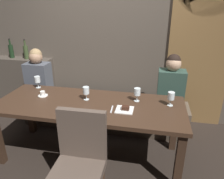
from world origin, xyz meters
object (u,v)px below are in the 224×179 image
diner_redhead (38,74)px  diner_bearded (171,83)px  wine_bottle_pale_label (26,52)px  fork_on_table (112,109)px  wine_glass_center_front (171,96)px  banquette_bench (104,114)px  wine_glass_end_left (86,91)px  dining_table (89,110)px  dessert_plate (125,109)px  espresso_cup (43,94)px  wine_glass_end_right (37,80)px  wine_bottle_dark_red (11,51)px  wine_glass_far_right (137,92)px  chair_near_side (79,158)px

diner_redhead → diner_bearded: bearing=-0.1°
wine_bottle_pale_label → fork_on_table: 2.05m
wine_glass_center_front → fork_on_table: 0.68m
banquette_bench → diner_bearded: (0.96, -0.01, 0.58)m
banquette_bench → diner_bearded: size_ratio=3.29×
wine_bottle_pale_label → banquette_bench: bearing=-12.8°
diner_redhead → wine_bottle_pale_label: (-0.36, 0.32, 0.27)m
banquette_bench → wine_glass_center_front: wine_glass_center_front is taller
wine_glass_center_front → wine_glass_end_left: (-0.99, -0.04, 0.00)m
dining_table → wine_glass_center_front: wine_glass_center_front is taller
wine_glass_end_left → dessert_plate: (0.50, -0.18, -0.10)m
dining_table → banquette_bench: bearing=90.0°
dining_table → espresso_cup: size_ratio=18.33×
wine_bottle_pale_label → espresso_cup: wine_bottle_pale_label is taller
diner_redhead → wine_glass_end_right: (0.20, -0.36, 0.05)m
wine_bottle_dark_red → dessert_plate: bearing=-27.9°
wine_glass_end_left → wine_glass_center_front: bearing=2.3°
wine_glass_center_front → dessert_plate: size_ratio=0.86×
dining_table → dessert_plate: bearing=-11.1°
wine_glass_center_front → espresso_cup: (-1.56, -0.05, -0.09)m
banquette_bench → diner_redhead: (-1.03, -0.00, 0.58)m
dining_table → dessert_plate: (0.44, -0.09, 0.10)m
diner_bearded → espresso_cup: size_ratio=6.33×
espresso_cup → fork_on_table: size_ratio=0.71×
espresso_cup → fork_on_table: 0.94m
dining_table → wine_glass_end_right: (-0.83, 0.33, 0.20)m
wine_bottle_pale_label → diner_redhead: bearing=-41.5°
wine_glass_end_right → dessert_plate: (1.27, -0.42, -0.10)m
diner_bearded → dessert_plate: (-0.52, -0.78, -0.05)m
dessert_plate → wine_glass_end_left: bearing=160.2°
dining_table → wine_glass_far_right: 0.60m
wine_glass_center_front → dessert_plate: (-0.49, -0.22, -0.10)m
wine_bottle_pale_label → espresso_cup: size_ratio=2.72×
wine_bottle_pale_label → wine_glass_far_right: size_ratio=1.99×
dining_table → espresso_cup: 0.65m
wine_bottle_dark_red → banquette_bench: bearing=-11.4°
diner_bearded → wine_glass_far_right: bearing=-129.0°
fork_on_table → diner_bearded: bearing=45.2°
banquette_bench → wine_glass_end_right: 1.10m
wine_glass_end_left → wine_glass_far_right: bearing=7.8°
wine_glass_center_front → fork_on_table: (-0.63, -0.23, -0.11)m
wine_glass_far_right → dessert_plate: 0.30m
dining_table → wine_glass_center_front: size_ratio=13.41×
dining_table → banquette_bench: (0.00, 0.70, -0.42)m
wine_glass_far_right → espresso_cup: bearing=-175.7°
diner_bearded → wine_glass_far_right: (-0.42, -0.52, 0.04)m
dessert_plate → fork_on_table: size_ratio=1.12×
fork_on_table → wine_glass_far_right: bearing=43.1°
chair_near_side → espresso_cup: (-0.76, 0.81, 0.21)m
diner_bearded → wine_glass_end_right: 1.83m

